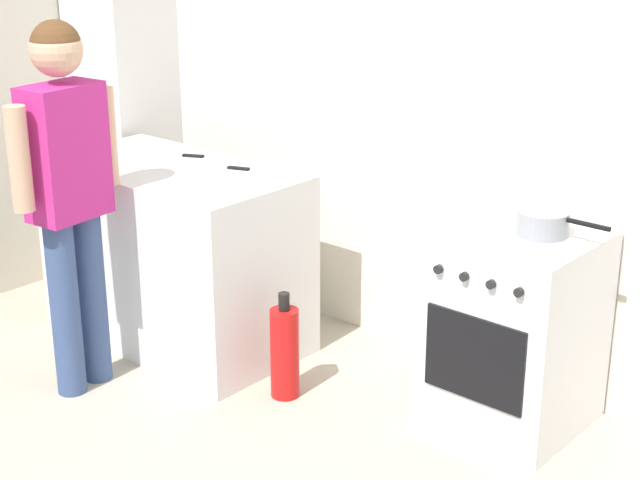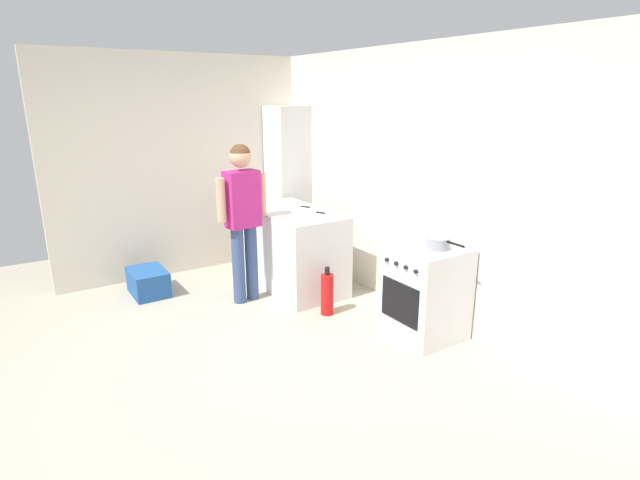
{
  "view_description": "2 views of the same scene",
  "coord_description": "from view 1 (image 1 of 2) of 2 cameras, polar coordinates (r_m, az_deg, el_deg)",
  "views": [
    {
      "loc": [
        2.19,
        -1.78,
        2.16
      ],
      "look_at": [
        -0.2,
        0.97,
        0.86
      ],
      "focal_mm": 55.0,
      "sensor_mm": 36.0,
      "label": 1
    },
    {
      "loc": [
        3.32,
        -1.5,
        2.14
      ],
      "look_at": [
        -0.17,
        0.79,
        0.92
      ],
      "focal_mm": 28.0,
      "sensor_mm": 36.0,
      "label": 2
    }
  ],
  "objects": [
    {
      "name": "oven_left",
      "position": [
        4.2,
        11.19,
        -5.09
      ],
      "size": [
        0.61,
        0.62,
        0.85
      ],
      "color": "silver",
      "rests_on": "ground"
    },
    {
      "name": "back_wall",
      "position": [
        4.41,
        10.45,
        8.11
      ],
      "size": [
        6.0,
        0.1,
        2.6
      ],
      "primitive_type": "cube",
      "color": "silver",
      "rests_on": "ground"
    },
    {
      "name": "knife_paring",
      "position": [
        4.73,
        -5.11,
        4.2
      ],
      "size": [
        0.21,
        0.1,
        0.01
      ],
      "color": "silver",
      "rests_on": "counter_unit"
    },
    {
      "name": "fire_extinguisher",
      "position": [
        4.4,
        -2.07,
        -6.52
      ],
      "size": [
        0.13,
        0.13,
        0.5
      ],
      "color": "red",
      "rests_on": "ground"
    },
    {
      "name": "larder_cabinet",
      "position": [
        5.78,
        -11.3,
        7.72
      ],
      "size": [
        0.48,
        0.44,
        2.0
      ],
      "primitive_type": "cube",
      "color": "silver",
      "rests_on": "ground"
    },
    {
      "name": "person",
      "position": [
        4.35,
        -14.49,
        3.6
      ],
      "size": [
        0.24,
        0.57,
        1.67
      ],
      "color": "#384C7A",
      "rests_on": "ground"
    },
    {
      "name": "counter_unit",
      "position": [
        4.93,
        -8.39,
        -0.84
      ],
      "size": [
        1.3,
        0.7,
        0.9
      ],
      "primitive_type": "cube",
      "color": "silver",
      "rests_on": "ground"
    },
    {
      "name": "pot",
      "position": [
        4.03,
        12.86,
        0.98
      ],
      "size": [
        0.39,
        0.21,
        0.1
      ],
      "color": "gray",
      "rests_on": "oven_left"
    },
    {
      "name": "knife_carving",
      "position": [
        5.0,
        -8.41,
        4.92
      ],
      "size": [
        0.31,
        0.18,
        0.01
      ],
      "color": "silver",
      "rests_on": "counter_unit"
    }
  ]
}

